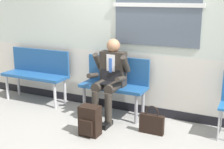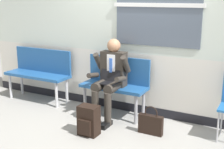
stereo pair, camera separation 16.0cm
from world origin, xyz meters
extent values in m
plane|color=gray|center=(0.00, 0.00, 0.00)|extent=(18.00, 18.00, 0.00)
cube|color=beige|center=(0.00, 0.71, 0.58)|extent=(6.00, 0.12, 0.86)
cube|color=black|center=(0.00, 0.71, 0.07)|extent=(6.00, 0.14, 0.15)
cube|color=#4C5666|center=(0.44, 0.64, 1.78)|extent=(1.35, 0.02, 1.23)
cube|color=silver|center=(0.44, 0.63, 1.78)|extent=(1.43, 0.03, 0.06)
cube|color=navy|center=(-0.15, 0.36, 0.49)|extent=(1.08, 0.42, 0.05)
cube|color=navy|center=(-0.15, 0.54, 0.73)|extent=(1.08, 0.04, 0.43)
cylinder|color=gray|center=(-0.61, 0.21, 0.23)|extent=(0.05, 0.05, 0.47)
cylinder|color=gray|center=(-0.61, 0.51, 0.23)|extent=(0.05, 0.05, 0.47)
cylinder|color=gray|center=(0.31, 0.21, 0.23)|extent=(0.05, 0.05, 0.47)
cylinder|color=gray|center=(0.31, 0.51, 0.23)|extent=(0.05, 0.05, 0.47)
cube|color=navy|center=(-1.75, 0.36, 0.49)|extent=(1.26, 0.42, 0.05)
cube|color=navy|center=(-1.75, 0.54, 0.74)|extent=(1.26, 0.04, 0.44)
cylinder|color=#B7B7BC|center=(-2.31, 0.21, 0.23)|extent=(0.05, 0.05, 0.47)
cylinder|color=#B7B7BC|center=(-2.31, 0.51, 0.23)|extent=(0.05, 0.05, 0.47)
cylinder|color=#B7B7BC|center=(-1.20, 0.21, 0.23)|extent=(0.05, 0.05, 0.47)
cylinder|color=#B7B7BC|center=(-1.20, 0.51, 0.23)|extent=(0.05, 0.05, 0.47)
cylinder|color=#2D2823|center=(-0.26, 0.15, 0.56)|extent=(0.15, 0.40, 0.15)
cylinder|color=#2D2823|center=(-0.26, -0.04, 0.26)|extent=(0.11, 0.11, 0.52)
cube|color=black|center=(-0.26, -0.10, 0.04)|extent=(0.10, 0.26, 0.07)
cylinder|color=#2D2823|center=(-0.04, 0.15, 0.56)|extent=(0.15, 0.40, 0.15)
cylinder|color=#2D2823|center=(-0.04, -0.04, 0.26)|extent=(0.11, 0.11, 0.52)
cube|color=black|center=(-0.04, -0.10, 0.04)|extent=(0.10, 0.26, 0.07)
cube|color=#2D2823|center=(-0.15, 0.36, 0.79)|extent=(0.40, 0.18, 0.55)
cube|color=silver|center=(-0.15, 0.27, 0.84)|extent=(0.14, 0.01, 0.39)
cube|color=blue|center=(-0.15, 0.26, 0.81)|extent=(0.05, 0.01, 0.33)
sphere|color=#9E7051|center=(-0.15, 0.36, 1.16)|extent=(0.21, 0.21, 0.21)
cylinder|color=#2D2823|center=(-0.39, 0.29, 0.90)|extent=(0.09, 0.25, 0.30)
cylinder|color=#2D2823|center=(-0.39, 0.12, 0.71)|extent=(0.08, 0.27, 0.12)
cylinder|color=#2D2823|center=(0.09, 0.29, 0.90)|extent=(0.09, 0.25, 0.30)
cylinder|color=#2D2823|center=(0.09, 0.12, 0.71)|extent=(0.08, 0.27, 0.12)
cube|color=black|center=(-0.15, 0.12, 0.62)|extent=(0.33, 0.22, 0.02)
cube|color=black|center=(-0.15, 0.25, 0.73)|extent=(0.33, 0.08, 0.21)
cube|color=black|center=(-0.13, -0.43, 0.21)|extent=(0.28, 0.19, 0.43)
cube|color=black|center=(-0.13, -0.55, 0.15)|extent=(0.20, 0.04, 0.21)
cube|color=black|center=(0.64, -0.01, 0.14)|extent=(0.35, 0.08, 0.28)
torus|color=black|center=(0.64, -0.01, 0.32)|extent=(0.19, 0.02, 0.19)
cylinder|color=#A5A5AA|center=(1.52, 0.17, 0.22)|extent=(0.02, 0.02, 0.44)
cylinder|color=#A5A5AA|center=(1.52, 0.49, 0.22)|extent=(0.02, 0.02, 0.44)
camera|label=1|loc=(1.90, -3.87, 1.91)|focal=48.88mm
camera|label=2|loc=(2.04, -3.79, 1.91)|focal=48.88mm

